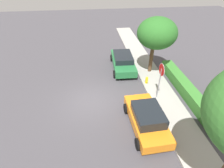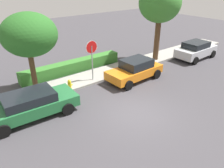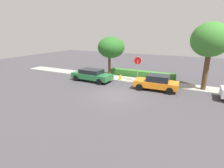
# 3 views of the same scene
# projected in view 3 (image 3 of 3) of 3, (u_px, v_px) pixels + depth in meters

# --- Properties ---
(ground_plane) EXTENTS (60.00, 60.00, 0.00)m
(ground_plane) POSITION_uv_depth(u_px,v_px,m) (116.00, 95.00, 15.18)
(ground_plane) COLOR #423F44
(sidewalk_curb) EXTENTS (32.00, 2.01, 0.14)m
(sidewalk_curb) POSITION_uv_depth(u_px,v_px,m) (135.00, 80.00, 19.55)
(sidewalk_curb) COLOR #9E9B93
(sidewalk_curb) RESTS_ON ground_plane
(stop_sign) EXTENTS (0.85, 0.08, 2.82)m
(stop_sign) POSITION_uv_depth(u_px,v_px,m) (138.00, 65.00, 18.42)
(stop_sign) COLOR gray
(stop_sign) RESTS_ON ground_plane
(parked_car_orange) EXTENTS (4.07, 2.05, 1.45)m
(parked_car_orange) POSITION_uv_depth(u_px,v_px,m) (157.00, 82.00, 16.41)
(parked_car_orange) COLOR orange
(parked_car_orange) RESTS_ON ground_plane
(parked_car_green) EXTENTS (4.63, 2.17, 1.34)m
(parked_car_green) POSITION_uv_depth(u_px,v_px,m) (92.00, 75.00, 19.45)
(parked_car_green) COLOR #236B38
(parked_car_green) RESTS_ON ground_plane
(street_tree_near_corner) EXTENTS (3.23, 3.23, 6.14)m
(street_tree_near_corner) POSITION_uv_depth(u_px,v_px,m) (210.00, 40.00, 15.06)
(street_tree_near_corner) COLOR #513823
(street_tree_near_corner) RESTS_ON ground_plane
(street_tree_mid_block) EXTENTS (3.09, 3.09, 4.79)m
(street_tree_mid_block) POSITION_uv_depth(u_px,v_px,m) (111.00, 48.00, 20.13)
(street_tree_mid_block) COLOR #513823
(street_tree_mid_block) RESTS_ON ground_plane
(fire_hydrant) EXTENTS (0.30, 0.22, 0.72)m
(fire_hydrant) POSITION_uv_depth(u_px,v_px,m) (120.00, 78.00, 19.51)
(fire_hydrant) COLOR gold
(fire_hydrant) RESTS_ON ground_plane
(front_yard_hedge) EXTENTS (7.86, 0.83, 0.82)m
(front_yard_hedge) POSITION_uv_depth(u_px,v_px,m) (141.00, 74.00, 20.94)
(front_yard_hedge) COLOR #387A2D
(front_yard_hedge) RESTS_ON ground_plane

